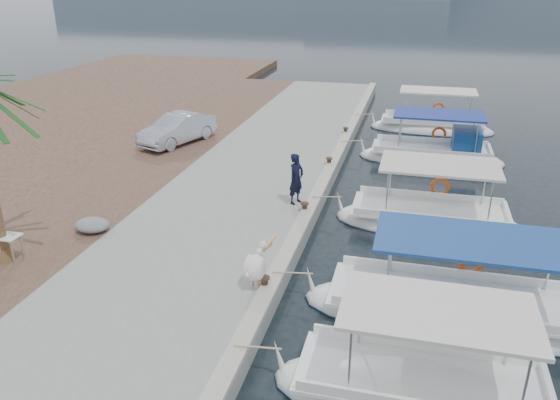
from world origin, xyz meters
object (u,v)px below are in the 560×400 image
(fishing_caique_d, at_px, (433,157))
(pelican, at_px, (256,266))
(fishing_caique_c, at_px, (429,222))
(fishing_caique_e, at_px, (431,129))
(fisherman, at_px, (296,179))
(parked_car, at_px, (178,129))
(fishing_caique_a, at_px, (420,397))
(fishing_caique_b, at_px, (457,314))

(fishing_caique_d, relative_size, pelican, 4.47)
(fishing_caique_c, bearing_deg, pelican, -126.28)
(fishing_caique_e, bearing_deg, fishing_caique_d, -89.29)
(fishing_caique_c, xyz_separation_m, fishing_caique_d, (0.18, 7.13, 0.07))
(fisherman, relative_size, parked_car, 0.44)
(fishing_caique_a, bearing_deg, parked_car, 129.18)
(fishing_caique_c, bearing_deg, fishing_caique_a, -91.06)
(parked_car, bearing_deg, fishing_caique_b, -21.92)
(fishing_caique_e, distance_m, pelican, 18.98)
(fishing_caique_c, relative_size, fisherman, 3.54)
(fishing_caique_c, height_order, parked_car, fishing_caique_c)
(fishing_caique_a, relative_size, fishing_caique_b, 0.78)
(fishing_caique_d, relative_size, fishing_caique_e, 0.99)
(parked_car, bearing_deg, fishing_caique_a, -31.32)
(fishing_caique_d, bearing_deg, fisherman, -122.52)
(fishing_caique_b, bearing_deg, fisherman, 136.01)
(fishing_caique_c, relative_size, fishing_caique_e, 0.97)
(fishing_caique_e, height_order, fisherman, fisherman)
(pelican, bearing_deg, fishing_caique_c, 53.72)
(fishing_caique_a, bearing_deg, fishing_caique_e, 89.26)
(fishing_caique_c, relative_size, parked_car, 1.54)
(parked_car, bearing_deg, fishing_caique_e, 50.54)
(pelican, relative_size, fisherman, 0.81)
(fishing_caique_a, bearing_deg, fishing_caique_c, 88.94)
(fishing_caique_a, relative_size, fishing_caique_d, 0.93)
(fishing_caique_e, relative_size, fisherman, 3.66)
(pelican, height_order, parked_car, parked_car)
(fishing_caique_d, xyz_separation_m, fishing_caique_e, (-0.07, 5.35, -0.07))
(fishing_caique_d, height_order, fishing_caique_e, same)
(pelican, bearing_deg, fishing_caique_e, 76.35)
(fishing_caique_e, bearing_deg, fishing_caique_c, -90.52)
(fishing_caique_e, bearing_deg, fishing_caique_b, -88.14)
(fishing_caique_d, distance_m, pelican, 13.87)
(pelican, relative_size, parked_car, 0.35)
(fishing_caique_c, distance_m, pelican, 7.43)
(fisherman, bearing_deg, pelican, -151.55)
(fishing_caique_d, bearing_deg, fishing_caique_c, -91.44)
(fishing_caique_c, height_order, pelican, fishing_caique_c)
(fishing_caique_b, height_order, pelican, fishing_caique_b)
(fishing_caique_b, relative_size, fishing_caique_d, 1.19)
(fishing_caique_b, relative_size, fisherman, 4.31)
(fisherman, bearing_deg, fishing_caique_a, -125.67)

